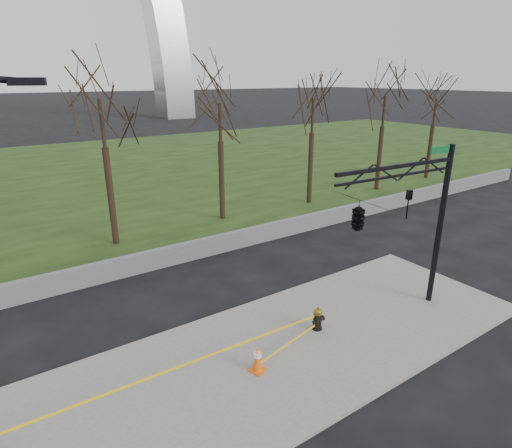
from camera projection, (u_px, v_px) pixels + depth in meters
ground at (278, 354)px, 13.04m from camera, size 500.00×500.00×0.00m
sidewalk at (278, 353)px, 13.03m from camera, size 18.00×6.00×0.10m
grass_strip at (70, 175)px, 36.44m from camera, size 120.00×40.00×0.06m
guardrail at (172, 255)px, 19.14m from camera, size 60.00×0.30×0.90m
tree_row at (170, 161)px, 22.10m from camera, size 49.74×4.00×7.84m
fire_hydrant at (318, 319)px, 14.05m from camera, size 0.50×0.33×0.82m
traffic_cone at (257, 360)px, 12.03m from camera, size 0.49×0.49×0.76m
traffic_signal_mast at (377, 211)px, 13.15m from camera, size 5.09×2.52×6.00m
caution_tape at (213, 358)px, 11.96m from camera, size 9.42×0.91×0.42m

